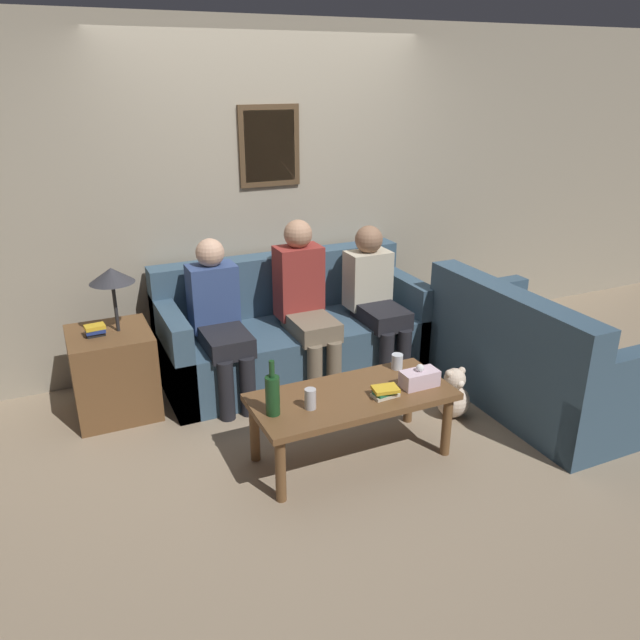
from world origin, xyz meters
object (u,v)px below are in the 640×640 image
Objects in this scene: couch_side at (533,364)px; drinking_glass at (397,361)px; person_middle at (305,299)px; wine_bottle at (273,394)px; coffee_table at (352,402)px; person_right at (375,294)px; person_left at (219,316)px; couch_main at (293,334)px; teddy_bear at (453,396)px.

drinking_glass is (-1.05, 0.12, 0.17)m from couch_side.
wine_bottle is at bearing -121.25° from person_middle.
couch_side is at bearing 2.49° from coffee_table.
wine_bottle is at bearing -139.24° from person_right.
person_right is at bearing -2.48° from person_left.
person_middle is at bearing -79.23° from couch_main.
person_right is at bearing 69.67° from drinking_glass.
drinking_glass is 1.30m from person_left.
couch_main is at bearing 14.07° from person_left.
coffee_table is 0.54m from wine_bottle.
person_left is at bearing 88.72° from wine_bottle.
person_right reaches higher than coffee_table.
drinking_glass is 0.56m from teddy_bear.
teddy_bear is at bearing -4.53° from drinking_glass.
wine_bottle reaches higher than teddy_bear.
couch_side is at bearing -53.89° from person_right.
couch_side is 1.37× the size of person_right.
person_middle is at bearing 51.70° from couch_side.
couch_side is 15.73× the size of drinking_glass.
teddy_bear is at bearing -53.45° from person_middle.
couch_main is 1.27m from coffee_table.
person_right reaches higher than couch_side.
couch_main is at bearing 63.46° from wine_bottle.
teddy_bear is at bearing -35.44° from person_left.
person_right is 3.14× the size of teddy_bear.
person_middle reaches higher than couch_side.
couch_side is 4.30× the size of teddy_bear.
person_middle reaches higher than couch_main.
drinking_glass is 0.09× the size of person_left.
teddy_bear is at bearing -82.35° from person_right.
wine_bottle is at bearing -116.54° from couch_main.
wine_bottle is 0.91× the size of teddy_bear.
teddy_bear is (-0.60, 0.09, -0.16)m from couch_side.
couch_side is at bearing -28.18° from person_left.
couch_main is at bearing 161.15° from person_right.
person_left is at bearing 134.36° from drinking_glass.
person_right is at bearing -18.85° from couch_main.
wine_bottle is 0.96m from drinking_glass.
person_right reaches higher than couch_main.
wine_bottle is at bearing -172.83° from teddy_bear.
person_left is 0.94× the size of person_middle.
person_middle is 1.28m from teddy_bear.
teddy_bear is (0.45, -0.04, -0.33)m from drinking_glass.
wine_bottle is at bearing -177.29° from coffee_table.
drinking_glass is at bearing -110.33° from person_right.
couch_side is 1.27m from person_right.
person_middle reaches higher than wine_bottle.
couch_main is 1.80m from couch_side.
person_right reaches higher than teddy_bear.
person_left is 3.18× the size of teddy_bear.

